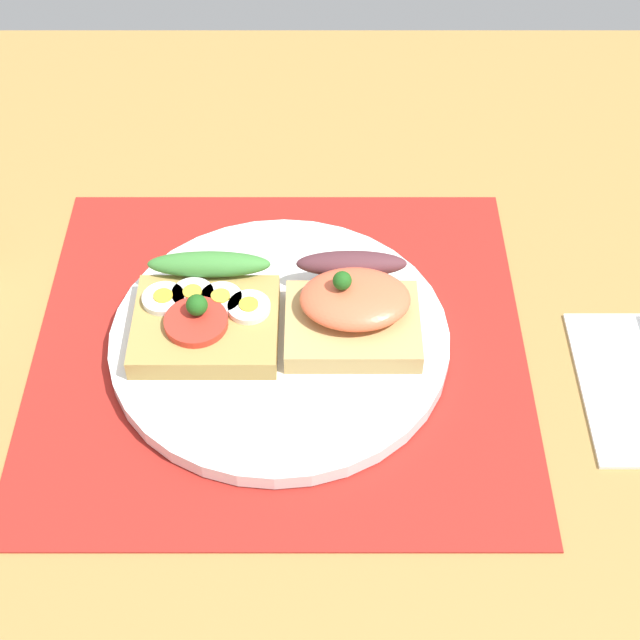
% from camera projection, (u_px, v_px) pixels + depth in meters
% --- Properties ---
extents(ground_plane, '(1.20, 0.90, 0.03)m').
position_uv_depth(ground_plane, '(281.00, 361.00, 0.72)').
color(ground_plane, olive).
extents(placemat, '(0.37, 0.34, 0.00)m').
position_uv_depth(placemat, '(280.00, 346.00, 0.71)').
color(placemat, '#A2221B').
rests_on(placemat, ground_plane).
extents(plate, '(0.25, 0.25, 0.01)m').
position_uv_depth(plate, '(280.00, 339.00, 0.71)').
color(plate, white).
rests_on(plate, placemat).
extents(sandwich_egg_tomato, '(0.11, 0.10, 0.04)m').
position_uv_depth(sandwich_egg_tomato, '(206.00, 314.00, 0.70)').
color(sandwich_egg_tomato, '#AC8A48').
rests_on(sandwich_egg_tomato, plate).
extents(sandwich_salmon, '(0.10, 0.09, 0.05)m').
position_uv_depth(sandwich_salmon, '(353.00, 305.00, 0.69)').
color(sandwich_salmon, tan).
rests_on(sandwich_salmon, plate).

